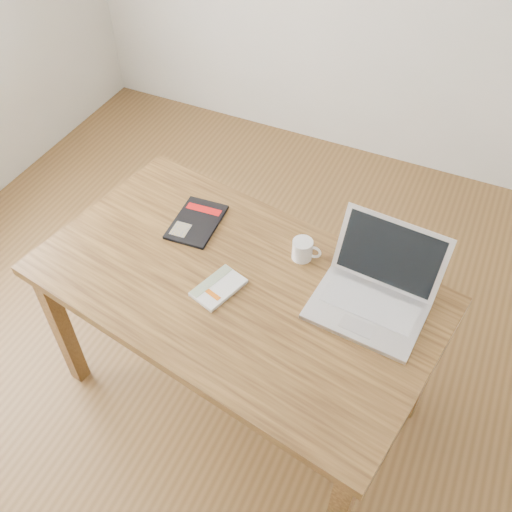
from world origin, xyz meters
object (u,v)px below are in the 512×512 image
at_px(black_guidebook, 196,222).
at_px(coffee_mug, 303,249).
at_px(laptop, 374,291).
at_px(desk, 237,298).
at_px(white_guidebook, 218,288).

xyz_separation_m(black_guidebook, coffee_mug, (0.44, 0.00, 0.04)).
height_order(black_guidebook, laptop, laptop).
xyz_separation_m(black_guidebook, laptop, (0.73, -0.08, 0.05)).
relative_size(black_guidebook, laptop, 0.66).
relative_size(desk, coffee_mug, 14.14).
height_order(white_guidebook, laptop, laptop).
height_order(black_guidebook, coffee_mug, coffee_mug).
bearing_deg(white_guidebook, black_guidebook, 149.03).
xyz_separation_m(white_guidebook, black_guidebook, (-0.23, 0.26, -0.00)).
bearing_deg(coffee_mug, black_guidebook, 174.03).
bearing_deg(white_guidebook, laptop, 36.58).
distance_m(desk, black_guidebook, 0.36).
bearing_deg(white_guidebook, desk, 69.35).
relative_size(white_guidebook, coffee_mug, 1.91).
height_order(desk, coffee_mug, coffee_mug).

